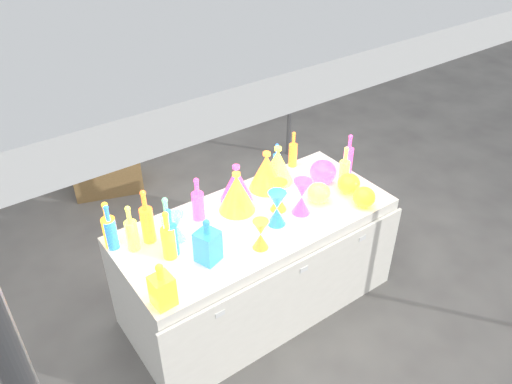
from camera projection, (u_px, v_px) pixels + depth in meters
ground at (256, 300)px, 3.62m from camera, size 80.00×80.00×0.00m
display_table at (257, 262)px, 3.40m from camera, size 1.84×0.83×0.75m
cardboard_box_closed at (106, 166)px, 4.71m from camera, size 0.72×0.62×0.45m
cardboard_box_flat at (158, 132)px, 5.68m from camera, size 0.78×0.63×0.06m
bottle_0 at (109, 225)px, 2.88m from camera, size 0.08×0.08×0.32m
bottle_1 at (110, 227)px, 2.87m from camera, size 0.08×0.08×0.31m
bottle_2 at (146, 216)px, 2.91m from camera, size 0.10×0.10×0.36m
bottle_3 at (198, 199)px, 3.10m from camera, size 0.09×0.09×0.30m
bottle_4 at (131, 228)px, 2.86m from camera, size 0.10×0.10×0.31m
bottle_5 at (168, 223)px, 2.86m from camera, size 0.08×0.08×0.36m
bottle_6 at (168, 235)px, 2.80m from camera, size 0.09×0.09×0.32m
bottle_7 at (171, 232)px, 2.82m from camera, size 0.09×0.09×0.32m
decanter_0 at (162, 284)px, 2.52m from camera, size 0.12×0.12×0.27m
decanter_2 at (207, 240)px, 2.78m from camera, size 0.15×0.15×0.29m
hourglass_0 at (261, 234)px, 2.90m from camera, size 0.11×0.11×0.19m
hourglass_1 at (302, 197)px, 3.17m from camera, size 0.15×0.15×0.24m
hourglass_3 at (178, 227)px, 2.96m from camera, size 0.11×0.11×0.19m
hourglass_4 at (279, 196)px, 3.20m from camera, size 0.11×0.11×0.21m
hourglass_5 at (277, 208)px, 3.08m from camera, size 0.12×0.12×0.23m
globe_0 at (364, 198)px, 3.27m from camera, size 0.19×0.19×0.12m
globe_1 at (319, 194)px, 3.30m from camera, size 0.19×0.19×0.12m
globe_2 at (349, 185)px, 3.39m from camera, size 0.20×0.20×0.12m
globe_3 at (323, 173)px, 3.49m from camera, size 0.24×0.24×0.15m
lampshade_0 at (237, 192)px, 3.18m from camera, size 0.30×0.30×0.28m
lampshade_1 at (266, 170)px, 3.39m from camera, size 0.27×0.27×0.28m
lampshade_2 at (236, 183)px, 3.29m from camera, size 0.23×0.23×0.26m
lampshade_3 at (278, 164)px, 3.47m from camera, size 0.27×0.27×0.27m
bottle_8 at (277, 159)px, 3.55m from camera, size 0.07×0.07×0.25m
bottle_9 at (293, 149)px, 3.63m from camera, size 0.07×0.07×0.28m
bottle_10 at (349, 154)px, 3.56m from camera, size 0.08×0.08×0.31m
bottle_11 at (344, 167)px, 3.39m from camera, size 0.08×0.08×0.32m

